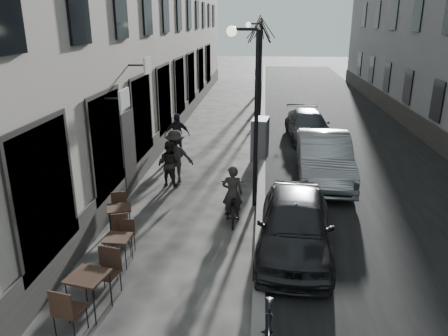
% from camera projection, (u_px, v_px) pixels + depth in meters
% --- Properties ---
extents(road, '(7.30, 60.00, 0.00)m').
position_uv_depth(road, '(335.00, 128.00, 22.07)').
color(road, black).
rests_on(road, ground).
extents(kerb, '(0.25, 60.00, 0.12)m').
position_uv_depth(kerb, '(263.00, 126.00, 22.36)').
color(kerb, slate).
rests_on(kerb, ground).
extents(streetlamp_near, '(0.90, 0.28, 5.09)m').
position_uv_depth(streetlamp_near, '(250.00, 99.00, 11.96)').
color(streetlamp_near, black).
rests_on(streetlamp_near, ground).
extents(streetlamp_far, '(0.90, 0.28, 5.09)m').
position_uv_depth(streetlamp_far, '(258.00, 60.00, 23.27)').
color(streetlamp_far, black).
rests_on(streetlamp_far, ground).
extents(tree_near, '(2.40, 2.40, 5.70)m').
position_uv_depth(tree_near, '(260.00, 29.00, 25.60)').
color(tree_near, black).
rests_on(tree_near, ground).
extents(tree_far, '(2.40, 2.40, 5.70)m').
position_uv_depth(tree_far, '(261.00, 27.00, 31.25)').
color(tree_far, black).
rests_on(tree_far, ground).
extents(bistro_set_a, '(0.79, 1.69, 0.96)m').
position_uv_depth(bistro_set_a, '(89.00, 290.00, 8.08)').
color(bistro_set_a, black).
rests_on(bistro_set_a, ground).
extents(bistro_set_b, '(0.56, 1.36, 0.80)m').
position_uv_depth(bistro_set_b, '(119.00, 248.00, 9.75)').
color(bistro_set_b, black).
rests_on(bistro_set_b, ground).
extents(bistro_set_c, '(0.85, 1.51, 0.86)m').
position_uv_depth(bistro_set_c, '(120.00, 217.00, 11.16)').
color(bistro_set_c, black).
rests_on(bistro_set_c, ground).
extents(utility_cabinet, '(0.73, 1.14, 1.60)m').
position_uv_depth(utility_cabinet, '(260.00, 139.00, 17.11)').
color(utility_cabinet, slate).
rests_on(utility_cabinet, ground).
extents(bicycle, '(0.77, 1.86, 0.95)m').
position_uv_depth(bicycle, '(232.00, 203.00, 11.93)').
color(bicycle, black).
rests_on(bicycle, ground).
extents(cyclist_rider, '(0.59, 0.41, 1.56)m').
position_uv_depth(cyclist_rider, '(232.00, 193.00, 11.83)').
color(cyclist_rider, '#2A2725').
rests_on(cyclist_rider, ground).
extents(pedestrian_near, '(0.88, 0.78, 1.52)m').
position_uv_depth(pedestrian_near, '(169.00, 163.00, 14.33)').
color(pedestrian_near, black).
rests_on(pedestrian_near, ground).
extents(pedestrian_mid, '(1.25, 0.84, 1.80)m').
position_uv_depth(pedestrian_mid, '(176.00, 157.00, 14.56)').
color(pedestrian_mid, '#262421').
rests_on(pedestrian_mid, ground).
extents(pedestrian_far, '(1.08, 0.63, 1.73)m').
position_uv_depth(pedestrian_far, '(177.00, 135.00, 17.41)').
color(pedestrian_far, black).
rests_on(pedestrian_far, ground).
extents(car_near, '(2.00, 4.33, 1.44)m').
position_uv_depth(car_near, '(295.00, 224.00, 10.18)').
color(car_near, black).
rests_on(car_near, ground).
extents(car_mid, '(1.85, 4.87, 1.59)m').
position_uv_depth(car_mid, '(324.00, 158.00, 14.78)').
color(car_mid, gray).
rests_on(car_mid, ground).
extents(car_far, '(2.09, 4.48, 1.27)m').
position_uv_depth(car_far, '(308.00, 125.00, 19.93)').
color(car_far, '#373B42').
rests_on(car_far, ground).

